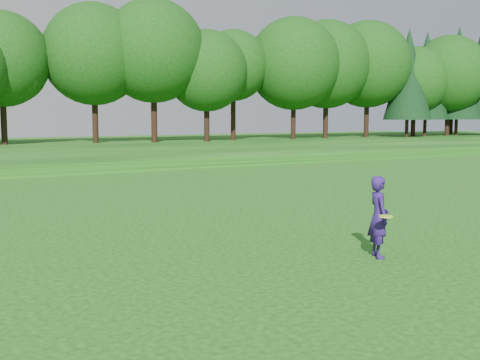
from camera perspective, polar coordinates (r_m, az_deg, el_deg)
ground at (r=12.15m, az=0.72°, el=-7.91°), size 140.00×140.00×0.00m
walking_path at (r=30.85m, az=-18.73°, el=0.44°), size 130.00×1.60×0.04m
woman at (r=12.80m, az=13.01°, el=-3.43°), size 0.74×1.02×1.71m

